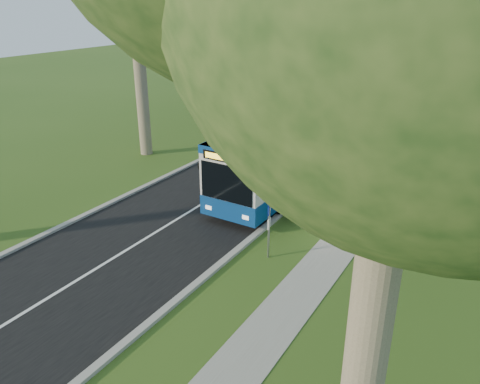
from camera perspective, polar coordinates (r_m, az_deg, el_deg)
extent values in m
plane|color=#34551A|center=(16.39, -2.15, -8.74)|extent=(120.00, 120.00, 0.00)
cube|color=black|center=(25.83, 3.42, 3.43)|extent=(7.00, 100.00, 0.02)
cube|color=#9E9B93|center=(24.50, 10.69, 2.09)|extent=(0.25, 100.00, 0.12)
cube|color=#9E9B93|center=(27.52, -3.05, 4.78)|extent=(0.25, 100.00, 0.12)
cube|color=white|center=(25.83, 3.42, 3.46)|extent=(0.12, 100.00, 0.00)
cube|color=gray|center=(23.75, 17.43, 0.60)|extent=(1.50, 100.00, 0.02)
cube|color=silver|center=(23.02, 6.84, 5.60)|extent=(2.75, 12.32, 2.92)
cube|color=navy|center=(23.35, 6.72, 3.14)|extent=(2.78, 12.35, 0.82)
cube|color=navy|center=(22.67, 6.99, 8.72)|extent=(2.78, 12.35, 0.33)
cube|color=black|center=(17.84, -1.43, 1.00)|extent=(2.30, 0.09, 1.48)
cube|color=yellow|center=(17.45, -1.52, 4.08)|extent=(1.84, 0.05, 0.23)
cube|color=black|center=(18.47, -1.27, -3.06)|extent=(2.46, 0.16, 0.31)
cylinder|color=black|center=(20.80, -0.60, 0.09)|extent=(0.30, 1.07, 1.06)
cylinder|color=black|center=(19.79, 5.14, -1.25)|extent=(0.30, 1.07, 1.06)
cylinder|color=black|center=(26.98, 7.65, 5.29)|extent=(0.30, 1.07, 1.06)
cylinder|color=black|center=(26.20, 12.30, 4.43)|extent=(0.30, 1.07, 1.06)
cylinder|color=gray|center=(16.23, 3.54, -4.44)|extent=(0.07, 0.07, 2.30)
cube|color=navy|center=(15.87, 3.61, -1.78)|extent=(0.12, 0.32, 0.57)
cylinder|color=yellow|center=(15.83, 3.51, -1.29)|extent=(0.07, 0.20, 0.20)
cube|color=white|center=(16.15, 3.55, -3.86)|extent=(0.12, 0.28, 0.37)
cube|color=black|center=(18.41, 13.88, -1.45)|extent=(0.10, 0.10, 2.43)
cube|color=black|center=(20.64, 16.03, 1.01)|extent=(0.10, 0.10, 2.43)
cube|color=black|center=(19.22, 13.69, 3.71)|extent=(1.63, 2.98, 0.12)
cube|color=silver|center=(19.46, 15.26, 0.07)|extent=(0.06, 2.48, 1.94)
cube|color=black|center=(18.47, 12.00, -1.19)|extent=(1.02, 0.16, 2.14)
cube|color=white|center=(18.39, 11.91, -1.28)|extent=(0.83, 0.03, 1.90)
cube|color=black|center=(20.15, 14.19, -1.73)|extent=(0.38, 1.75, 0.06)
cylinder|color=black|center=(19.47, 6.68, -1.92)|extent=(0.53, 0.53, 0.95)
cylinder|color=black|center=(19.27, 6.74, -0.58)|extent=(0.57, 0.57, 0.05)
imported|color=silver|center=(41.57, 8.24, 11.69)|extent=(1.71, 4.12, 1.40)
imported|color=#A3A5AA|center=(40.48, 7.63, 11.47)|extent=(2.88, 4.68, 1.46)
cylinder|color=#7A6B56|center=(26.94, -12.25, 16.13)|extent=(0.68, 0.68, 11.32)
cylinder|color=#7A6B56|center=(34.16, 1.66, 17.78)|extent=(0.68, 0.68, 11.14)
cylinder|color=#7A6B56|center=(43.90, 6.07, 19.55)|extent=(0.71, 0.71, 12.29)
cylinder|color=#7A6B56|center=(52.32, 13.62, 18.74)|extent=(0.67, 0.67, 10.74)
cylinder|color=#7A6B56|center=(6.80, 16.29, -10.08)|extent=(0.65, 0.65, 9.98)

